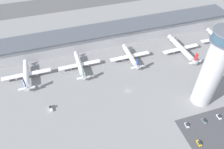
# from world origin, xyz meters

# --- Properties ---
(ground_plane) EXTENTS (1000.00, 1000.00, 0.00)m
(ground_plane) POSITION_xyz_m (0.00, 0.00, 0.00)
(ground_plane) COLOR gray
(terminal_building) EXTENTS (275.21, 25.00, 15.33)m
(terminal_building) POSITION_xyz_m (0.00, 70.00, 7.76)
(terminal_building) COLOR #B2B2B7
(terminal_building) RESTS_ON ground
(runway_strip) EXTENTS (412.81, 44.00, 0.01)m
(runway_strip) POSITION_xyz_m (0.00, 169.07, 0.00)
(runway_strip) COLOR #515154
(runway_strip) RESTS_ON ground
(control_tower) EXTENTS (18.13, 18.13, 66.03)m
(control_tower) POSITION_xyz_m (49.58, -25.30, 32.35)
(control_tower) COLOR #BCBCC1
(control_tower) RESTS_ON ground
(airplane_gate_bravo) EXTENTS (40.04, 35.07, 14.03)m
(airplane_gate_bravo) POSITION_xyz_m (-75.63, 38.76, 4.52)
(airplane_gate_bravo) COLOR white
(airplane_gate_bravo) RESTS_ON ground
(airplane_gate_charlie) EXTENTS (36.79, 35.29, 12.74)m
(airplane_gate_charlie) POSITION_xyz_m (-30.91, 37.54, 4.27)
(airplane_gate_charlie) COLOR white
(airplane_gate_charlie) RESTS_ON ground
(airplane_gate_delta) EXTENTS (37.44, 33.45, 13.19)m
(airplane_gate_delta) POSITION_xyz_m (15.46, 35.19, 4.54)
(airplane_gate_delta) COLOR white
(airplane_gate_delta) RESTS_ON ground
(airplane_gate_echo) EXTENTS (37.49, 44.34, 14.01)m
(airplane_gate_echo) POSITION_xyz_m (65.73, 31.01, 4.64)
(airplane_gate_echo) COLOR white
(airplane_gate_echo) RESTS_ON ground
(airplane_gate_foxtrot) EXTENTS (35.63, 36.74, 11.87)m
(airplane_gate_foxtrot) POSITION_xyz_m (109.65, 34.96, 3.90)
(airplane_gate_foxtrot) COLOR silver
(airplane_gate_foxtrot) RESTS_ON ground
(service_truck_catering) EXTENTS (2.69, 6.00, 2.90)m
(service_truck_catering) POSITION_xyz_m (-60.32, -0.03, 1.01)
(service_truck_catering) COLOR black
(service_truck_catering) RESTS_ON ground
(car_maroon_suv) EXTENTS (2.01, 4.13, 1.43)m
(car_maroon_suv) POSITION_xyz_m (27.66, -42.56, 0.55)
(car_maroon_suv) COLOR black
(car_maroon_suv) RESTS_ON ground
(car_blue_compact) EXTENTS (1.79, 4.40, 1.54)m
(car_blue_compact) POSITION_xyz_m (27.86, -56.79, 0.60)
(car_blue_compact) COLOR black
(car_blue_compact) RESTS_ON ground
(car_silver_sedan) EXTENTS (1.97, 4.40, 1.42)m
(car_silver_sedan) POSITION_xyz_m (53.19, -43.31, 0.55)
(car_silver_sedan) COLOR black
(car_silver_sedan) RESTS_ON ground
(car_grey_coupe) EXTENTS (1.77, 4.62, 1.55)m
(car_grey_coupe) POSITION_xyz_m (40.94, -43.24, 0.60)
(car_grey_coupe) COLOR black
(car_grey_coupe) RESTS_ON ground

